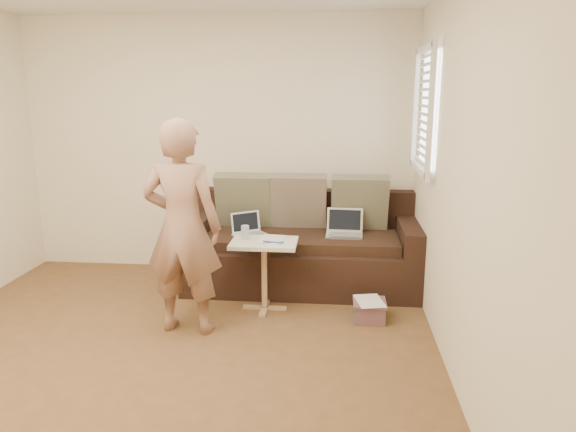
# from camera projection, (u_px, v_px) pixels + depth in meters

# --- Properties ---
(floor) EXTENTS (4.50, 4.50, 0.00)m
(floor) POSITION_uv_depth(u_px,v_px,m) (151.00, 373.00, 3.63)
(floor) COLOR brown
(floor) RESTS_ON ground
(wall_back) EXTENTS (4.00, 0.00, 4.00)m
(wall_back) POSITION_uv_depth(u_px,v_px,m) (218.00, 146.00, 5.51)
(wall_back) COLOR beige
(wall_back) RESTS_ON ground
(wall_right) EXTENTS (0.00, 4.50, 4.50)m
(wall_right) POSITION_uv_depth(u_px,v_px,m) (469.00, 189.00, 3.15)
(wall_right) COLOR beige
(wall_right) RESTS_ON ground
(window_blinds) EXTENTS (0.12, 0.88, 1.08)m
(window_blinds) POSITION_uv_depth(u_px,v_px,m) (425.00, 110.00, 4.52)
(window_blinds) COLOR white
(window_blinds) RESTS_ON wall_right
(sofa) EXTENTS (2.20, 0.95, 0.85)m
(sofa) POSITION_uv_depth(u_px,v_px,m) (302.00, 243.00, 5.17)
(sofa) COLOR black
(sofa) RESTS_ON ground
(pillow_left) EXTENTS (0.55, 0.29, 0.57)m
(pillow_left) POSITION_uv_depth(u_px,v_px,m) (244.00, 200.00, 5.36)
(pillow_left) COLOR #595A42
(pillow_left) RESTS_ON sofa
(pillow_mid) EXTENTS (0.55, 0.27, 0.57)m
(pillow_mid) POSITION_uv_depth(u_px,v_px,m) (299.00, 201.00, 5.31)
(pillow_mid) COLOR brown
(pillow_mid) RESTS_ON sofa
(pillow_right) EXTENTS (0.55, 0.28, 0.57)m
(pillow_right) POSITION_uv_depth(u_px,v_px,m) (360.00, 203.00, 5.24)
(pillow_right) COLOR #595A42
(pillow_right) RESTS_ON sofa
(laptop_silver) EXTENTS (0.36, 0.26, 0.23)m
(laptop_silver) POSITION_uv_depth(u_px,v_px,m) (344.00, 236.00, 5.06)
(laptop_silver) COLOR #B7BABC
(laptop_silver) RESTS_ON sofa
(laptop_white) EXTENTS (0.36, 0.34, 0.21)m
(laptop_white) POSITION_uv_depth(u_px,v_px,m) (250.00, 236.00, 5.07)
(laptop_white) COLOR white
(laptop_white) RESTS_ON sofa
(person) EXTENTS (0.64, 0.46, 1.68)m
(person) POSITION_uv_depth(u_px,v_px,m) (183.00, 228.00, 4.09)
(person) COLOR #9C6755
(person) RESTS_ON ground
(side_table) EXTENTS (0.56, 0.39, 0.62)m
(side_table) POSITION_uv_depth(u_px,v_px,m) (264.00, 275.00, 4.61)
(side_table) COLOR silver
(side_table) RESTS_ON ground
(drinking_glass) EXTENTS (0.07, 0.07, 0.12)m
(drinking_glass) POSITION_uv_depth(u_px,v_px,m) (245.00, 232.00, 4.59)
(drinking_glass) COLOR silver
(drinking_glass) RESTS_ON side_table
(scissors) EXTENTS (0.20, 0.15, 0.02)m
(scissors) POSITION_uv_depth(u_px,v_px,m) (273.00, 242.00, 4.48)
(scissors) COLOR silver
(scissors) RESTS_ON side_table
(paper_on_table) EXTENTS (0.25, 0.33, 0.00)m
(paper_on_table) POSITION_uv_depth(u_px,v_px,m) (272.00, 239.00, 4.59)
(paper_on_table) COLOR white
(paper_on_table) RESTS_ON side_table
(striped_box) EXTENTS (0.27, 0.27, 0.17)m
(striped_box) POSITION_uv_depth(u_px,v_px,m) (369.00, 310.00, 4.44)
(striped_box) COLOR #BF1C49
(striped_box) RESTS_ON ground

